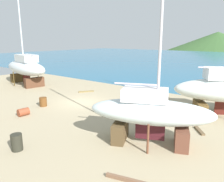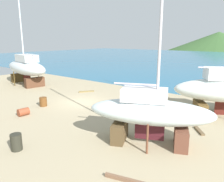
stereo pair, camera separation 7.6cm
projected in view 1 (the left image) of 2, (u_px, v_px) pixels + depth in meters
name	position (u px, v px, depth m)	size (l,w,h in m)	color
ground_plane	(61.00, 108.00, 18.91)	(43.64, 43.64, 0.00)	tan
sea_water	(220.00, 60.00, 61.56)	(159.93, 89.67, 0.01)	#24678F
headland_hill	(217.00, 47.00, 165.85)	(116.50, 116.50, 22.29)	#365A2C
sailboat_large_starboard	(150.00, 112.00, 12.18)	(7.16, 4.80, 12.35)	brown
sailboat_far_slipway	(26.00, 67.00, 28.44)	(10.01, 4.51, 15.95)	#4F3B1D
barrel_blue_faded	(17.00, 142.00, 11.69)	(0.59, 0.59, 0.90)	#2B2A21
barrel_tar_black	(43.00, 102.00, 19.44)	(0.64, 0.64, 0.79)	brown
barrel_tipped_right	(23.00, 112.00, 17.03)	(0.59, 0.59, 0.81)	brown
timber_short_skew	(86.00, 91.00, 24.70)	(1.72, 0.22, 0.13)	olive
timber_long_aft	(199.00, 131.00, 14.16)	(1.31, 0.23, 0.11)	brown
timber_short_cross	(137.00, 182.00, 9.00)	(2.76, 0.13, 0.17)	brown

